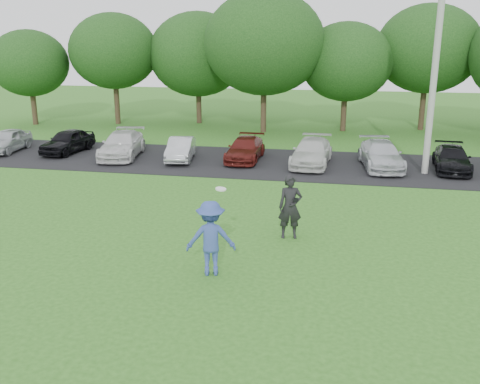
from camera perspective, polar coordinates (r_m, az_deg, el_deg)
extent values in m
plane|color=#2D631C|center=(13.71, -2.83, -9.29)|extent=(100.00, 100.00, 0.00)
cube|color=black|center=(25.86, 4.02, 3.08)|extent=(32.00, 6.50, 0.03)
cylinder|color=#A6A7A2|center=(24.58, 20.17, 13.18)|extent=(0.28, 0.28, 9.97)
imported|color=#364C99|center=(13.64, -3.14, -4.93)|extent=(1.41, 1.01, 1.96)
cylinder|color=white|center=(13.21, -2.06, 0.32)|extent=(0.27, 0.27, 0.08)
imported|color=black|center=(16.14, 5.38, -1.59)|extent=(0.79, 0.60, 1.96)
cube|color=black|center=(15.87, 5.98, -0.84)|extent=(0.16, 0.13, 0.10)
imported|color=#B7BABE|center=(30.89, -23.56, 5.07)|extent=(1.67, 3.54, 1.17)
imported|color=black|center=(29.45, -17.91, 5.19)|extent=(1.82, 3.68, 1.21)
imported|color=silver|center=(27.64, -12.48, 4.95)|extent=(2.40, 4.51, 1.24)
imported|color=#B8BBC0|center=(26.48, -6.35, 4.57)|extent=(1.66, 3.43, 1.08)
imported|color=#551612|center=(26.29, 0.56, 4.60)|extent=(1.59, 3.81, 1.10)
imported|color=silver|center=(25.55, 7.65, 4.23)|extent=(1.96, 4.26, 1.21)
imported|color=silver|center=(25.58, 14.80, 3.85)|extent=(2.21, 4.34, 1.21)
imported|color=black|center=(26.08, 21.66, 3.32)|extent=(1.75, 3.79, 1.07)
cylinder|color=#38281C|center=(39.91, -21.10, 8.31)|extent=(0.36, 0.36, 2.20)
ellipsoid|color=#214C19|center=(39.66, -21.56, 12.67)|extent=(5.20, 5.20, 4.42)
cylinder|color=#38281C|center=(38.55, -12.98, 9.11)|extent=(0.36, 0.36, 2.70)
ellipsoid|color=#214C19|center=(38.29, -13.33, 14.42)|extent=(5.94, 5.94, 5.05)
cylinder|color=#38281C|center=(38.05, -4.40, 9.00)|extent=(0.36, 0.36, 2.20)
ellipsoid|color=#214C19|center=(37.76, -4.53, 14.43)|extent=(6.68, 6.68, 5.68)
cylinder|color=#38281C|center=(34.27, 2.52, 8.65)|extent=(0.36, 0.36, 2.70)
ellipsoid|color=#214C19|center=(33.97, 2.61, 15.57)|extent=(7.42, 7.42, 6.31)
cylinder|color=#38281C|center=(35.32, 10.99, 8.19)|extent=(0.36, 0.36, 2.20)
ellipsoid|color=#214C19|center=(35.03, 11.28, 13.47)|extent=(5.76, 5.76, 4.90)
cylinder|color=#38281C|center=(37.02, 18.86, 8.37)|extent=(0.36, 0.36, 2.70)
ellipsoid|color=#214C19|center=(36.74, 19.42, 14.22)|extent=(6.50, 6.50, 5.53)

